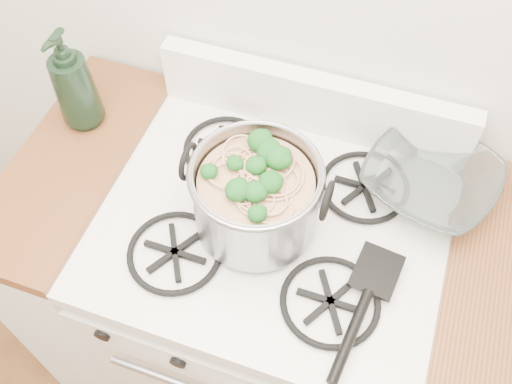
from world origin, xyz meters
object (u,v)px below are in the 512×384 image
Objects in this scene: stock_pot at (256,197)px; bottle at (72,80)px; gas_range at (269,307)px; spatula at (378,269)px; glass_bowl at (428,185)px.

stock_pot is 0.51m from bottle.
bottle reaches higher than gas_range.
bottle is (-0.49, 0.14, 0.04)m from stock_pot.
bottle is at bearing 173.74° from spatula.
gas_range is 0.62m from glass_bowl.
spatula is 0.25m from glass_bowl.
bottle is (-0.53, 0.12, 0.62)m from gas_range.
glass_bowl reaches higher than spatula.
stock_pot is at bearing 178.80° from spatula.
gas_range is 0.56m from spatula.
stock_pot is 2.64× the size of glass_bowl.
gas_range is 0.58m from stock_pot.
glass_bowl reaches higher than gas_range.
gas_range is at bearing 29.77° from stock_pot.
spatula is 0.80m from bottle.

